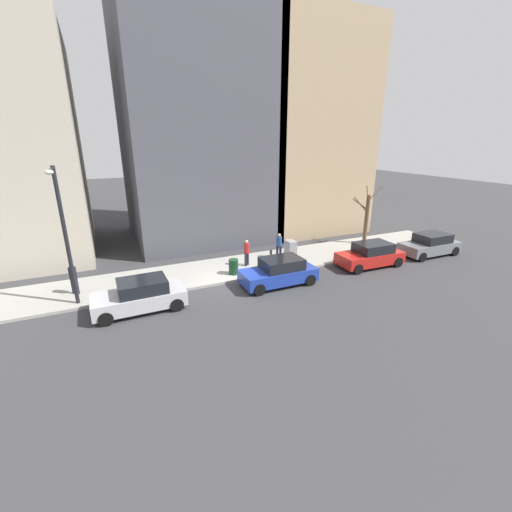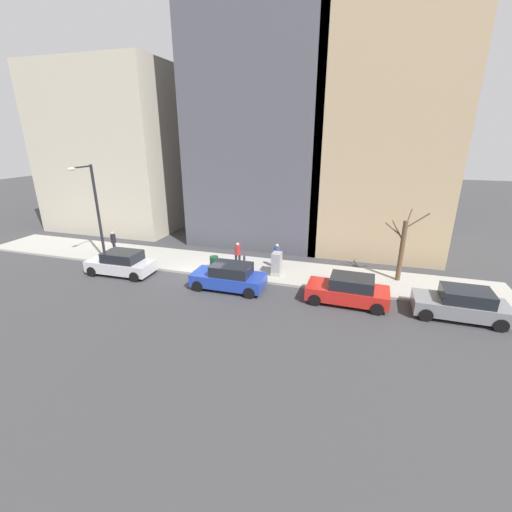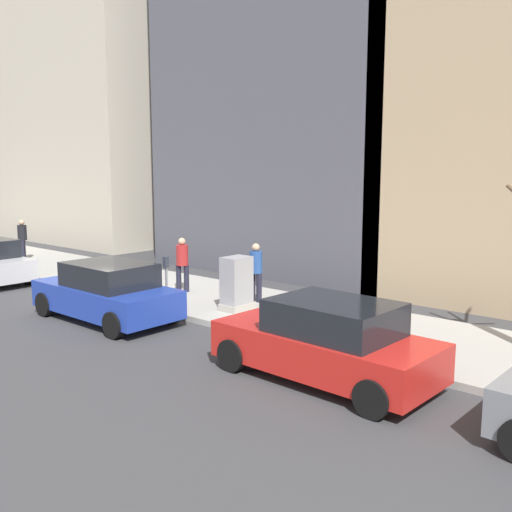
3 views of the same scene
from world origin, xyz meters
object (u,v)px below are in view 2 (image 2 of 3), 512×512
parked_car_blue (229,277)px  trash_bin (214,263)px  pedestrian_near_meter (277,254)px  pedestrian_midblock (238,253)px  parked_car_red (348,290)px  parking_meter (244,264)px  parked_car_silver (122,263)px  utility_box (277,264)px  office_tower_left (384,138)px  office_tower_right (128,150)px  office_block_center (267,87)px  streetlamp (94,205)px  pedestrian_far_corner (114,241)px  parked_car_grey (461,304)px  bare_tree (402,248)px

parked_car_blue → trash_bin: bearing=41.4°
pedestrian_near_meter → pedestrian_midblock: bearing=11.3°
parked_car_red → parking_meter: bearing=78.2°
parking_meter → parked_car_red: bearing=-103.8°
parked_car_silver → pedestrian_near_meter: size_ratio=2.55×
utility_box → pedestrian_midblock: (0.60, 2.80, 0.24)m
office_tower_left → parking_meter: bearing=141.3°
parked_car_red → office_tower_right: (12.48, 21.82, 6.36)m
utility_box → office_block_center: size_ratio=0.06×
streetlamp → pedestrian_far_corner: (1.48, 0.12, -2.93)m
trash_bin → office_block_center: 15.04m
office_tower_left → office_tower_right: office_tower_left is taller
utility_box → parked_car_blue: bearing=139.4°
office_tower_right → trash_bin: bearing=-128.3°
parked_car_grey → office_block_center: (11.80, 13.09, 11.26)m
utility_box → pedestrian_midblock: bearing=78.0°
pedestrian_near_meter → pedestrian_midblock: same height
parking_meter → utility_box: 2.03m
trash_bin → office_tower_left: (9.15, -9.92, 7.62)m
parked_car_silver → office_tower_left: bearing=-54.9°
bare_tree → trash_bin: size_ratio=4.74×
bare_tree → parked_car_blue: bearing=112.4°
parked_car_red → pedestrian_far_corner: size_ratio=2.57×
streetlamp → pedestrian_near_meter: size_ratio=3.92×
parking_meter → trash_bin: (0.45, 2.22, -0.38)m
parked_car_grey → streetlamp: streetlamp is taller
bare_tree → pedestrian_midblock: (-0.73, 10.03, -1.07)m
trash_bin → parking_meter: bearing=-101.5°
parked_car_silver → office_block_center: (11.87, -6.24, 11.26)m
parked_car_red → parked_car_blue: same height
parked_car_red → pedestrian_near_meter: 5.87m
parking_meter → streetlamp: 10.90m
parking_meter → streetlamp: streetlamp is taller
bare_tree → office_tower_right: bearing=70.4°
office_block_center → office_tower_right: size_ratio=1.69×
parked_car_silver → trash_bin: parked_car_silver is taller
office_block_center → pedestrian_midblock: bearing=-176.6°
pedestrian_midblock → office_tower_right: size_ratio=0.12×
pedestrian_near_meter → streetlamp: bearing=10.5°
parked_car_red → streetlamp: streetlamp is taller
utility_box → pedestrian_far_corner: bearing=87.9°
bare_tree → office_block_center: office_block_center is taller
parked_car_red → streetlamp: bearing=87.2°
parked_car_grey → office_tower_left: bearing=20.3°
parked_car_red → parked_car_blue: 6.65m
parked_car_blue → parked_car_silver: size_ratio=1.00×
parked_car_red → pedestrian_far_corner: pedestrian_far_corner is taller
parked_car_grey → office_tower_right: bearing=66.3°
pedestrian_near_meter → parked_car_blue: bearing=62.6°
parked_car_grey → utility_box: bearing=77.1°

